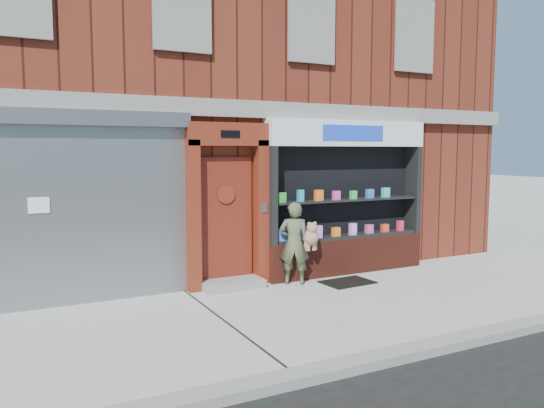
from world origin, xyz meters
TOP-DOWN VIEW (x-y plane):
  - ground at (0.00, 0.00)m, footprint 80.00×80.00m
  - curb at (0.00, -2.15)m, footprint 60.00×0.30m
  - building at (-0.00, 5.99)m, footprint 12.00×8.16m
  - shutter_bay at (-3.00, 1.93)m, footprint 3.10×0.30m
  - red_door_bay at (-0.75, 1.86)m, footprint 1.52×0.58m
  - pharmacy_bay at (1.75, 1.81)m, footprint 3.50×0.41m
  - woman at (0.41, 1.45)m, footprint 0.78×0.58m
  - doormat at (1.29, 1.09)m, footprint 0.96×0.70m

SIDE VIEW (x-z plane):
  - ground at x=0.00m, z-range 0.00..0.00m
  - doormat at x=1.29m, z-range 0.00..0.02m
  - curb at x=0.00m, z-range 0.00..0.12m
  - woman at x=0.41m, z-range 0.01..1.51m
  - pharmacy_bay at x=1.75m, z-range -0.13..2.87m
  - red_door_bay at x=-0.75m, z-range 0.01..2.91m
  - shutter_bay at x=-3.00m, z-range 0.20..3.24m
  - building at x=0.00m, z-range 0.00..8.00m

